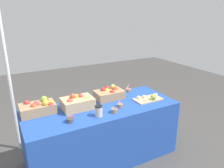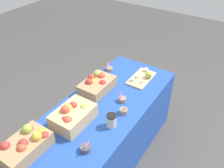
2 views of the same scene
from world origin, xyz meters
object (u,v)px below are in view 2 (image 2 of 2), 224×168
cutting_board_front (143,77)px  sample_bowl_near (124,111)px  apple_crate_middle (73,115)px  sample_bowl_extra (85,148)px  coffee_cup (111,121)px  apple_crate_left (26,145)px  sample_bowl_far (109,69)px  apple_crate_right (97,84)px  sample_bowl_mid (122,100)px

cutting_board_front → sample_bowl_near: (-0.59, -0.10, 0.00)m
cutting_board_front → apple_crate_middle: bearing=167.2°
sample_bowl_extra → coffee_cup: (0.33, -0.03, 0.04)m
apple_crate_left → apple_crate_middle: size_ratio=1.04×
sample_bowl_extra → apple_crate_left: bearing=123.5°
apple_crate_middle → sample_bowl_far: size_ratio=3.93×
sample_bowl_far → apple_crate_right: bearing=-165.5°
apple_crate_right → sample_bowl_mid: apple_crate_right is taller
apple_crate_middle → sample_bowl_mid: bearing=-24.8°
apple_crate_left → sample_bowl_mid: bearing=-18.8°
apple_crate_right → sample_bowl_far: apple_crate_right is taller
sample_bowl_mid → coffee_cup: 0.35m
apple_crate_middle → sample_bowl_near: bearing=-43.0°
coffee_cup → cutting_board_front: bearing=7.2°
sample_bowl_extra → sample_bowl_mid: bearing=5.7°
cutting_board_front → sample_bowl_far: (-0.06, 0.41, 0.00)m
sample_bowl_far → sample_bowl_extra: sample_bowl_extra is taller
sample_bowl_extra → coffee_cup: coffee_cup is taller
apple_crate_middle → apple_crate_right: apple_crate_middle is taller
coffee_cup → sample_bowl_near: bearing=-1.6°
apple_crate_right → sample_bowl_extra: (-0.68, -0.38, -0.04)m
sample_bowl_far → sample_bowl_extra: 1.16m
sample_bowl_extra → apple_crate_right: bearing=29.4°
apple_crate_right → sample_bowl_mid: size_ratio=3.98×
apple_crate_middle → sample_bowl_extra: 0.35m
cutting_board_front → sample_bowl_extra: 1.12m
apple_crate_left → apple_crate_middle: (0.44, -0.09, 0.00)m
sample_bowl_mid → sample_bowl_extra: size_ratio=0.97×
cutting_board_front → sample_bowl_mid: 0.45m
cutting_board_front → sample_bowl_near: size_ratio=3.67×
apple_crate_left → apple_crate_right: 0.93m
sample_bowl_near → apple_crate_right: bearing=69.4°
apple_crate_left → sample_bowl_near: bearing=-27.7°
apple_crate_middle → cutting_board_front: 0.95m
apple_crate_left → sample_bowl_far: 1.31m
sample_bowl_mid → sample_bowl_extra: 0.66m
sample_bowl_near → apple_crate_left: bearing=152.3°
coffee_cup → sample_bowl_far: bearing=34.9°
apple_crate_middle → cutting_board_front: size_ratio=1.01×
apple_crate_left → apple_crate_right: apple_crate_left is taller
cutting_board_front → apple_crate_right: bearing=144.5°
coffee_cup → sample_bowl_mid: bearing=15.3°
sample_bowl_near → sample_bowl_extra: size_ratio=1.02×
sample_bowl_extra → sample_bowl_near: bearing=-3.3°
sample_bowl_mid → sample_bowl_far: (0.39, 0.41, -0.00)m
cutting_board_front → coffee_cup: bearing=-172.8°
apple_crate_left → apple_crate_right: size_ratio=1.03×
apple_crate_left → sample_bowl_near: apple_crate_left is taller
cutting_board_front → coffee_cup: (-0.79, -0.10, 0.04)m
apple_crate_right → sample_bowl_mid: bearing=-93.6°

